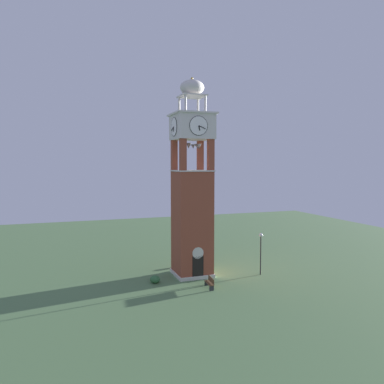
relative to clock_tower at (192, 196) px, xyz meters
The scene contains 8 objects.
ground 7.76m from the clock_tower, 93.86° to the left, with size 80.00×80.00×0.00m, color #517547.
clock_tower is the anchor object (origin of this frame).
park_bench 8.40m from the clock_tower, 87.71° to the right, with size 0.58×1.63×0.95m.
lamp_post 8.34m from the clock_tower, 18.99° to the right, with size 0.36×0.36×4.12m.
trash_bin 8.96m from the clock_tower, 46.33° to the left, with size 0.52×0.52×0.80m, color #2D2D33.
shrub_near_entry 7.75m from the clock_tower, 24.36° to the left, with size 0.82×0.82×0.74m, color #336638.
shrub_left_of_tower 7.97m from the clock_tower, 43.86° to the left, with size 1.26×1.26×0.65m, color #336638.
shrub_behind_bench 8.54m from the clock_tower, 162.92° to the right, with size 0.92×0.92×0.69m, color #336638.
Camera 1 is at (-12.09, -33.82, 10.82)m, focal length 34.94 mm.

